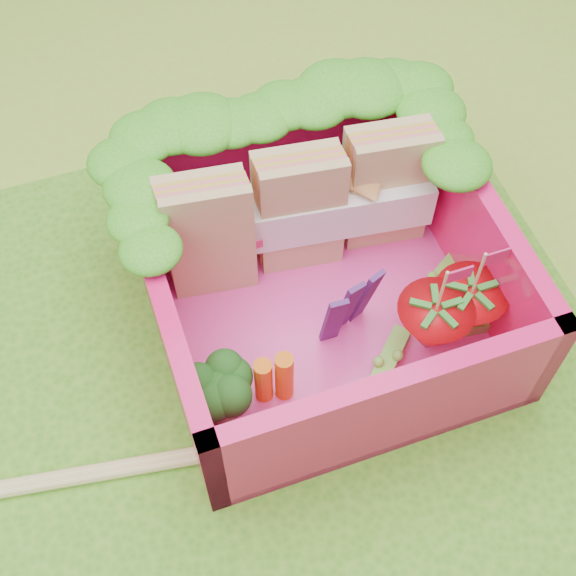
% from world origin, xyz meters
% --- Properties ---
extents(ground, '(14.00, 14.00, 0.00)m').
position_xyz_m(ground, '(0.00, 0.00, 0.00)').
color(ground, '#93B733').
rests_on(ground, ground).
extents(placemat, '(2.60, 2.60, 0.03)m').
position_xyz_m(placemat, '(0.00, 0.00, 0.01)').
color(placemat, '#4C9421').
rests_on(placemat, ground).
extents(bento_floor, '(1.30, 1.30, 0.05)m').
position_xyz_m(bento_floor, '(0.28, 0.21, 0.06)').
color(bento_floor, '#ED3C9D').
rests_on(bento_floor, placemat).
extents(bento_box, '(1.30, 1.30, 0.55)m').
position_xyz_m(bento_box, '(0.28, 0.21, 0.31)').
color(bento_box, '#F1145F').
rests_on(bento_box, placemat).
extents(lettuce_ruffle, '(1.43, 0.77, 0.11)m').
position_xyz_m(lettuce_ruffle, '(0.28, 0.69, 0.64)').
color(lettuce_ruffle, '#32921A').
rests_on(lettuce_ruffle, bento_box).
extents(sandwich_stack, '(1.09, 0.30, 0.59)m').
position_xyz_m(sandwich_stack, '(0.29, 0.49, 0.37)').
color(sandwich_stack, tan).
rests_on(sandwich_stack, bento_floor).
extents(broccoli, '(0.32, 0.32, 0.26)m').
position_xyz_m(broccoli, '(-0.23, -0.10, 0.26)').
color(broccoli, '#6AA851').
rests_on(broccoli, bento_floor).
extents(carrot_sticks, '(0.14, 0.09, 0.27)m').
position_xyz_m(carrot_sticks, '(-0.02, -0.10, 0.21)').
color(carrot_sticks, orange).
rests_on(carrot_sticks, bento_floor).
extents(purple_wedges, '(0.23, 0.09, 0.38)m').
position_xyz_m(purple_wedges, '(0.33, 0.06, 0.27)').
color(purple_wedges, '#4C1B60').
rests_on(purple_wedges, bento_floor).
extents(strawberry_left, '(0.29, 0.29, 0.53)m').
position_xyz_m(strawberry_left, '(0.60, -0.10, 0.23)').
color(strawberry_left, red).
rests_on(strawberry_left, bento_floor).
extents(strawberry_right, '(0.28, 0.28, 0.52)m').
position_xyz_m(strawberry_right, '(0.76, -0.07, 0.23)').
color(strawberry_right, red).
rests_on(strawberry_right, bento_floor).
extents(snap_peas, '(0.66, 0.54, 0.05)m').
position_xyz_m(snap_peas, '(0.66, -0.02, 0.11)').
color(snap_peas, '#63BE3B').
rests_on(snap_peas, bento_floor).
extents(chopsticks, '(2.22, 0.40, 0.04)m').
position_xyz_m(chopsticks, '(-0.94, -0.13, 0.05)').
color(chopsticks, '#D6C075').
rests_on(chopsticks, placemat).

